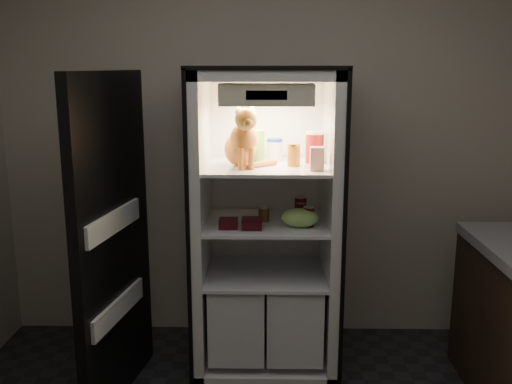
% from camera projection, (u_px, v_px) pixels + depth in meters
% --- Properties ---
extents(room_shell, '(3.60, 3.60, 3.60)m').
position_uv_depth(room_shell, '(266.00, 138.00, 2.06)').
color(room_shell, white).
rests_on(room_shell, floor).
extents(refrigerator, '(0.90, 0.72, 1.88)m').
position_uv_depth(refrigerator, '(266.00, 241.00, 3.59)').
color(refrigerator, white).
rests_on(refrigerator, floor).
extents(fridge_door, '(0.21, 0.87, 1.85)m').
position_uv_depth(fridge_door, '(113.00, 243.00, 3.16)').
color(fridge_door, black).
rests_on(fridge_door, floor).
extents(tabby_cat, '(0.35, 0.38, 0.38)m').
position_uv_depth(tabby_cat, '(242.00, 143.00, 3.34)').
color(tabby_cat, '#BA5A17').
rests_on(tabby_cat, refrigerator).
extents(parmesan_shaker, '(0.08, 0.08, 0.20)m').
position_uv_depth(parmesan_shaker, '(258.00, 146.00, 3.48)').
color(parmesan_shaker, green).
rests_on(parmesan_shaker, refrigerator).
extents(mayo_tub, '(0.10, 0.10, 0.14)m').
position_uv_depth(mayo_tub, '(275.00, 149.00, 3.58)').
color(mayo_tub, white).
rests_on(mayo_tub, refrigerator).
extents(salsa_jar, '(0.08, 0.08, 0.14)m').
position_uv_depth(salsa_jar, '(294.00, 155.00, 3.37)').
color(salsa_jar, maroon).
rests_on(salsa_jar, refrigerator).
extents(pepper_jar, '(0.11, 0.11, 0.19)m').
position_uv_depth(pepper_jar, '(315.00, 147.00, 3.48)').
color(pepper_jar, maroon).
rests_on(pepper_jar, refrigerator).
extents(cream_carton, '(0.08, 0.08, 0.13)m').
position_uv_depth(cream_carton, '(317.00, 159.00, 3.24)').
color(cream_carton, silver).
rests_on(cream_carton, refrigerator).
extents(soda_can_a, '(0.07, 0.07, 0.14)m').
position_uv_depth(soda_can_a, '(300.00, 207.00, 3.56)').
color(soda_can_a, black).
rests_on(soda_can_a, refrigerator).
extents(soda_can_b, '(0.06, 0.06, 0.11)m').
position_uv_depth(soda_can_b, '(301.00, 212.00, 3.51)').
color(soda_can_b, black).
rests_on(soda_can_b, refrigerator).
extents(soda_can_c, '(0.07, 0.07, 0.12)m').
position_uv_depth(soda_can_c, '(309.00, 216.00, 3.38)').
color(soda_can_c, black).
rests_on(soda_can_c, refrigerator).
extents(condiment_jar, '(0.07, 0.07, 0.09)m').
position_uv_depth(condiment_jar, '(264.00, 214.00, 3.50)').
color(condiment_jar, brown).
rests_on(condiment_jar, refrigerator).
extents(grape_bag, '(0.22, 0.16, 0.11)m').
position_uv_depth(grape_bag, '(300.00, 218.00, 3.37)').
color(grape_bag, '#82B554').
rests_on(grape_bag, refrigerator).
extents(berry_box_left, '(0.11, 0.11, 0.05)m').
position_uv_depth(berry_box_left, '(228.00, 223.00, 3.35)').
color(berry_box_left, '#490C13').
rests_on(berry_box_left, refrigerator).
extents(berry_box_right, '(0.12, 0.12, 0.06)m').
position_uv_depth(berry_box_right, '(252.00, 224.00, 3.34)').
color(berry_box_right, '#490C13').
rests_on(berry_box_right, refrigerator).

